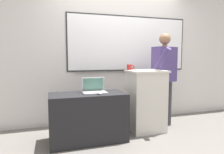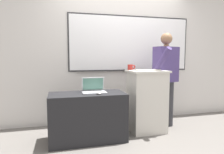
{
  "view_description": "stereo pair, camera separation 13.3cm",
  "coord_description": "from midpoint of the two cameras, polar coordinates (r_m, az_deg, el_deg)",
  "views": [
    {
      "loc": [
        -1.25,
        -2.5,
        1.22
      ],
      "look_at": [
        -0.34,
        0.44,
        0.92
      ],
      "focal_mm": 32.0,
      "sensor_mm": 36.0,
      "label": 1
    },
    {
      "loc": [
        -1.12,
        -2.53,
        1.22
      ],
      "look_at": [
        -0.34,
        0.44,
        0.92
      ],
      "focal_mm": 32.0,
      "sensor_mm": 36.0,
      "label": 2
    }
  ],
  "objects": [
    {
      "name": "computer_mouse_by_laptop",
      "position": [
        2.81,
        -4.85,
        -4.66
      ],
      "size": [
        0.06,
        0.1,
        0.03
      ],
      "color": "silver",
      "rests_on": "side_desk"
    },
    {
      "name": "laptop",
      "position": [
        2.99,
        -6.45,
        -3.21
      ],
      "size": [
        0.35,
        0.25,
        0.22
      ],
      "color": "#B7BABF",
      "rests_on": "side_desk"
    },
    {
      "name": "coffee_mug",
      "position": [
        3.39,
        3.94,
        2.83
      ],
      "size": [
        0.14,
        0.08,
        0.09
      ],
      "color": "maroon",
      "rests_on": "lectern_podium"
    },
    {
      "name": "lectern_podium",
      "position": [
        3.38,
        8.54,
        -6.64
      ],
      "size": [
        0.6,
        0.51,
        1.01
      ],
      "color": "beige",
      "rests_on": "ground_plane"
    },
    {
      "name": "ground_plane",
      "position": [
        3.03,
        7.82,
        -18.16
      ],
      "size": [
        30.0,
        30.0,
        0.0
      ],
      "primitive_type": "plane",
      "color": "slate"
    },
    {
      "name": "back_wall",
      "position": [
        3.89,
        0.8,
        9.48
      ],
      "size": [
        6.4,
        0.17,
        2.97
      ],
      "color": "silver",
      "rests_on": "ground_plane"
    },
    {
      "name": "person_presenter",
      "position": [
        3.58,
        13.68,
        0.99
      ],
      "size": [
        0.59,
        0.61,
        1.64
      ],
      "rotation": [
        0.0,
        0.0,
        0.27
      ],
      "color": "#333338",
      "rests_on": "ground_plane"
    },
    {
      "name": "side_desk",
      "position": [
        3.0,
        -8.11,
        -11.26
      ],
      "size": [
        1.1,
        0.52,
        0.7
      ],
      "color": "black",
      "rests_on": "ground_plane"
    },
    {
      "name": "wireless_keyboard",
      "position": [
        3.24,
        8.85,
        2.0
      ],
      "size": [
        0.39,
        0.15,
        0.02
      ],
      "color": "beige",
      "rests_on": "lectern_podium"
    }
  ]
}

